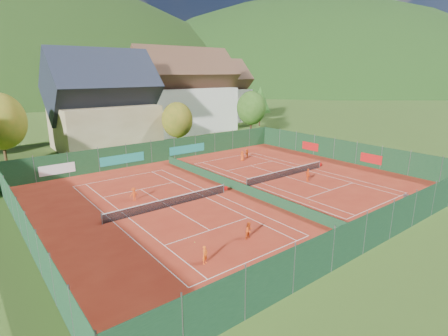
% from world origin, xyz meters
% --- Properties ---
extents(ground, '(600.00, 600.00, 0.00)m').
position_xyz_m(ground, '(0.00, 0.00, -0.02)').
color(ground, '#315119').
rests_on(ground, ground).
extents(clay_pad, '(40.00, 32.00, 0.01)m').
position_xyz_m(clay_pad, '(0.00, 0.00, 0.01)').
color(clay_pad, '#A22917').
rests_on(clay_pad, ground).
extents(court_markings_left, '(11.03, 23.83, 0.00)m').
position_xyz_m(court_markings_left, '(-8.00, 0.00, 0.01)').
color(court_markings_left, white).
rests_on(court_markings_left, ground).
extents(court_markings_right, '(11.03, 23.83, 0.00)m').
position_xyz_m(court_markings_right, '(8.00, 0.00, 0.01)').
color(court_markings_right, white).
rests_on(court_markings_right, ground).
extents(tennis_net_left, '(13.30, 0.10, 1.02)m').
position_xyz_m(tennis_net_left, '(-7.85, 0.00, 0.51)').
color(tennis_net_left, '#59595B').
rests_on(tennis_net_left, ground).
extents(tennis_net_right, '(13.30, 0.10, 1.02)m').
position_xyz_m(tennis_net_right, '(8.15, 0.00, 0.51)').
color(tennis_net_right, '#59595B').
rests_on(tennis_net_right, ground).
extents(court_divider, '(0.03, 28.80, 1.00)m').
position_xyz_m(court_divider, '(0.00, 0.00, 0.50)').
color(court_divider, '#143820').
rests_on(court_divider, ground).
extents(fence_north, '(40.00, 0.10, 3.00)m').
position_xyz_m(fence_north, '(-0.46, 15.99, 1.47)').
color(fence_north, '#14391C').
rests_on(fence_north, ground).
extents(fence_south, '(40.00, 0.04, 3.00)m').
position_xyz_m(fence_south, '(0.00, -16.00, 1.50)').
color(fence_south, '#12321D').
rests_on(fence_south, ground).
extents(fence_west, '(0.04, 32.00, 3.00)m').
position_xyz_m(fence_west, '(-20.00, 0.00, 1.50)').
color(fence_west, '#153A22').
rests_on(fence_west, ground).
extents(fence_east, '(0.09, 32.00, 3.00)m').
position_xyz_m(fence_east, '(20.00, 0.05, 1.48)').
color(fence_east, '#12341B').
rests_on(fence_east, ground).
extents(chalet, '(16.20, 12.00, 16.00)m').
position_xyz_m(chalet, '(-3.00, 30.00, 6.62)').
color(chalet, '#C0B287').
rests_on(chalet, ground).
extents(hotel_block_a, '(21.60, 11.00, 17.25)m').
position_xyz_m(hotel_block_a, '(16.00, 36.00, 7.38)').
color(hotel_block_a, silver).
rests_on(hotel_block_a, ground).
extents(hotel_block_b, '(17.28, 10.00, 15.50)m').
position_xyz_m(hotel_block_b, '(30.00, 44.00, 6.62)').
color(hotel_block_b, silver).
rests_on(hotel_block_b, ground).
extents(tree_west_mid, '(6.44, 6.44, 9.78)m').
position_xyz_m(tree_west_mid, '(-18.00, 26.00, 6.07)').
color(tree_west_mid, '#4A331A').
rests_on(tree_west_mid, ground).
extents(tree_center, '(5.01, 5.01, 7.60)m').
position_xyz_m(tree_center, '(6.00, 22.00, 4.72)').
color(tree_center, '#483219').
rests_on(tree_center, ground).
extents(tree_east_front, '(5.72, 5.72, 8.69)m').
position_xyz_m(tree_east_front, '(24.00, 24.00, 5.39)').
color(tree_east_front, '#442918').
rests_on(tree_east_front, ground).
extents(tree_east_mid, '(5.04, 5.04, 9.00)m').
position_xyz_m(tree_east_mid, '(34.00, 32.00, 6.06)').
color(tree_east_mid, '#442718').
rests_on(tree_east_mid, ground).
extents(tree_east_back, '(7.15, 7.15, 10.86)m').
position_xyz_m(tree_east_back, '(26.00, 40.00, 6.74)').
color(tree_east_back, '#48301A').
rests_on(tree_east_back, ground).
extents(mountain_backdrop, '(820.00, 530.00, 242.00)m').
position_xyz_m(mountain_backdrop, '(28.54, 233.48, -39.64)').
color(mountain_backdrop, black).
rests_on(mountain_backdrop, ground).
extents(ball_hopper, '(0.34, 0.34, 0.80)m').
position_xyz_m(ball_hopper, '(10.92, -12.90, 0.56)').
color(ball_hopper, slate).
rests_on(ball_hopper, ground).
extents(loose_ball_0, '(0.07, 0.07, 0.07)m').
position_xyz_m(loose_ball_0, '(-10.11, -7.39, 0.03)').
color(loose_ball_0, '#CCD833').
rests_on(loose_ball_0, ground).
extents(loose_ball_1, '(0.07, 0.07, 0.07)m').
position_xyz_m(loose_ball_1, '(3.27, -7.34, 0.03)').
color(loose_ball_1, '#CCD833').
rests_on(loose_ball_1, ground).
extents(player_left_near, '(0.55, 0.47, 1.28)m').
position_xyz_m(player_left_near, '(-11.18, -10.27, 0.64)').
color(player_left_near, orange).
rests_on(player_left_near, ground).
extents(player_left_mid, '(0.75, 0.63, 1.38)m').
position_xyz_m(player_left_mid, '(-6.50, -9.40, 0.69)').
color(player_left_mid, '#CC4112').
rests_on(player_left_mid, ground).
extents(player_left_far, '(0.91, 0.57, 1.35)m').
position_xyz_m(player_left_far, '(-9.95, 3.64, 0.67)').
color(player_left_far, '#DE4613').
rests_on(player_left_far, ground).
extents(player_right_near, '(0.73, 0.97, 1.53)m').
position_xyz_m(player_right_near, '(8.48, -2.85, 0.76)').
color(player_right_near, '#F14A15').
rests_on(player_right_near, ground).
extents(player_right_far_a, '(0.72, 0.48, 1.44)m').
position_xyz_m(player_right_far_a, '(8.91, 9.18, 0.72)').
color(player_right_far_a, '#E14914').
rests_on(player_right_far_a, ground).
extents(player_right_far_b, '(1.16, 1.04, 1.28)m').
position_xyz_m(player_right_far_b, '(10.77, 10.27, 0.64)').
color(player_right_far_b, '#D35212').
rests_on(player_right_far_b, ground).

